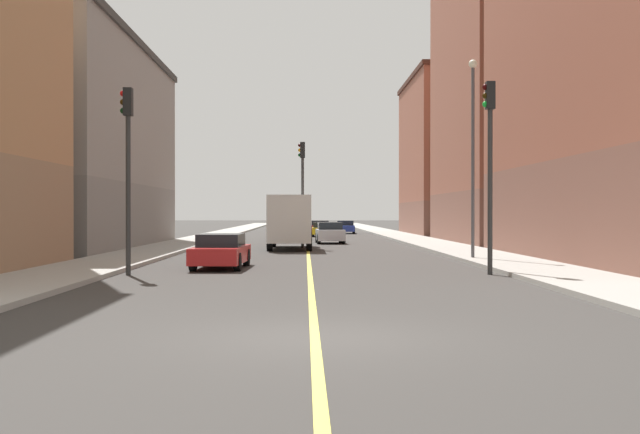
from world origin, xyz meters
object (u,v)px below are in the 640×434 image
building_right_midblock (59,145)px  box_truck (290,221)px  building_left_mid (522,85)px  car_blue (345,227)px  building_left_far (461,156)px  traffic_light_median_far (302,180)px  traffic_light_left_near (490,150)px  car_teal (293,231)px  traffic_light_right_near (128,154)px  street_lamp_left_near (473,140)px  car_red (221,251)px  car_silver (330,233)px  car_maroon (320,227)px  car_yellow (323,229)px

building_right_midblock → box_truck: (13.21, -1.58, -4.32)m
building_left_mid → car_blue: bearing=112.7°
building_left_far → traffic_light_median_far: 31.06m
traffic_light_left_near → building_left_far: bearing=79.9°
traffic_light_left_near → car_blue: 51.45m
building_right_midblock → car_teal: building_right_midblock is taller
traffic_light_right_near → street_lamp_left_near: bearing=29.8°
car_teal → car_blue: size_ratio=0.97×
building_right_midblock → car_blue: building_right_midblock is taller
street_lamp_left_near → car_teal: 27.60m
street_lamp_left_near → traffic_light_left_near: bearing=-97.9°
building_left_mid → box_truck: bearing=-151.5°
street_lamp_left_near → car_red: bearing=-157.2°
building_left_mid → building_right_midblock: (-28.38, -6.65, -4.62)m
building_right_midblock → traffic_light_left_near: (20.05, -19.75, -1.83)m
car_silver → street_lamp_left_near: bearing=-74.3°
car_blue → car_silver: bearing=-95.3°
street_lamp_left_near → car_blue: street_lamp_left_near is taller
street_lamp_left_near → traffic_light_median_far: bearing=120.5°
car_maroon → car_teal: (-2.29, -16.77, 0.04)m
car_blue → traffic_light_right_near: bearing=-100.7°
traffic_light_right_near → traffic_light_median_far: size_ratio=1.00×
traffic_light_median_far → car_yellow: size_ratio=1.39×
car_yellow → car_silver: car_silver is taller
traffic_light_left_near → car_red: 10.18m
traffic_light_left_near → car_silver: traffic_light_left_near is taller
building_left_mid → traffic_light_left_near: bearing=-107.5°
building_left_mid → car_red: size_ratio=4.81×
car_maroon → box_truck: 32.09m
traffic_light_left_near → traffic_light_median_far: 20.51m
car_silver → building_left_far: bearing=58.0°
traffic_light_right_near → car_yellow: 42.47m
car_maroon → car_silver: car_silver is taller
car_yellow → box_truck: bearing=-95.7°
building_left_mid → car_blue: (-10.41, 24.90, -9.90)m
building_left_far → traffic_light_median_far: bearing=-118.0°
building_right_midblock → traffic_light_left_near: 28.21m
building_left_far → car_silver: (-12.70, -20.32, -6.57)m
traffic_light_left_near → car_teal: traffic_light_left_near is taller
building_right_midblock → traffic_light_right_near: size_ratio=3.82×
traffic_light_median_far → car_maroon: 30.83m
car_silver → car_blue: (2.29, 24.80, -0.06)m
car_teal → car_blue: (4.81, 17.89, -0.06)m
building_left_mid → car_teal: size_ratio=4.67×
car_red → car_blue: bearing=81.7°
building_left_mid → car_red: 30.73m
car_teal → street_lamp_left_near: bearing=-73.1°
car_teal → traffic_light_median_far: bearing=-87.0°
car_yellow → car_blue: bearing=75.8°
car_teal → car_maroon: bearing=82.2°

